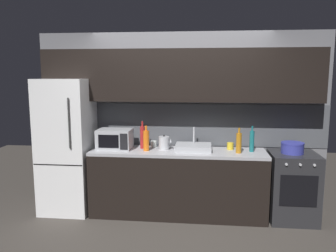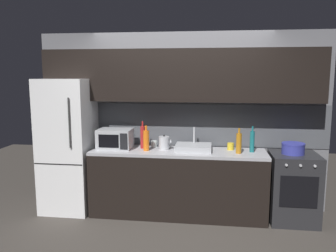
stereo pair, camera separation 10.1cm
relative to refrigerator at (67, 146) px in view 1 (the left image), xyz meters
name	(u,v)px [view 1 (the left image)]	position (x,y,z in m)	size (l,w,h in m)	color
ground_plane	(171,246)	(1.55, -0.90, -0.93)	(10.00, 10.00, 0.00)	#3D3833
back_wall	(180,101)	(1.55, 0.30, 0.62)	(4.09, 0.44, 2.50)	slate
counter_run	(178,183)	(1.55, 0.00, -0.48)	(2.35, 0.60, 0.90)	black
refrigerator	(67,146)	(0.00, 0.00, 0.00)	(0.68, 0.69, 1.86)	white
oven_range	(292,187)	(3.07, 0.00, -0.48)	(0.60, 0.62, 0.90)	#232326
microwave	(115,139)	(0.68, 0.02, 0.11)	(0.46, 0.35, 0.27)	#A8AAAF
sink_basin	(193,147)	(1.76, 0.03, 0.01)	(0.48, 0.38, 0.30)	#ADAFB5
kettle	(164,143)	(1.36, 0.03, 0.06)	(0.18, 0.14, 0.21)	#B7BABF
wine_bottle_teal	(252,141)	(2.53, 0.04, 0.12)	(0.06, 0.06, 0.34)	#19666B
wine_bottle_red	(142,137)	(1.05, 0.08, 0.13)	(0.07, 0.07, 0.38)	#A82323
wine_bottle_orange	(146,140)	(1.13, -0.06, 0.11)	(0.08, 0.08, 0.34)	orange
wine_bottle_amber	(239,143)	(2.35, -0.06, 0.11)	(0.07, 0.07, 0.33)	#B27019
mug_clear	(154,144)	(1.20, 0.18, 0.02)	(0.09, 0.09, 0.09)	silver
mug_yellow	(230,146)	(2.26, 0.14, 0.02)	(0.09, 0.09, 0.09)	gold
cooking_pot	(292,148)	(3.04, 0.00, 0.04)	(0.29, 0.29, 0.14)	#333899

